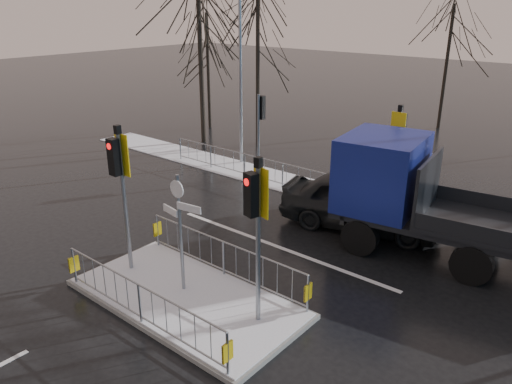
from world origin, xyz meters
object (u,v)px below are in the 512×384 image
Objects in this scene: flatbed_truck at (415,193)px; street_lamp_left at (242,64)px; car_far_lane at (361,202)px; traffic_island at (186,287)px.

street_lamp_left is (-9.51, 3.23, 2.70)m from flatbed_truck.
car_far_lane is 0.69× the size of flatbed_truck.
flatbed_truck is 0.92× the size of street_lamp_left.
traffic_island reaches higher than flatbed_truck.
street_lamp_left is (-6.42, 9.49, 4.10)m from traffic_island.
flatbed_truck is at bearing -115.73° from car_far_lane.
street_lamp_left reaches higher than car_far_lane.
traffic_island is at bearing -116.28° from flatbed_truck.
car_far_lane is at bearing 168.28° from flatbed_truck.
street_lamp_left reaches higher than traffic_island.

